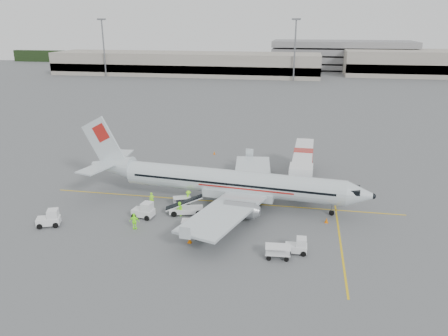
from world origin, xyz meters
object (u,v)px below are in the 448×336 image
Objects in this scene: belt_loader at (186,203)px; tug_mid at (143,210)px; jet_bridge at (303,166)px; tug_fore at (296,245)px; tug_aft at (48,218)px; aircraft at (232,166)px.

belt_loader reaches higher than tug_mid.
jet_bridge is 8.29× the size of tug_fore.
jet_bridge is 18.86m from belt_loader.
jet_bridge reaches higher than tug_mid.
tug_mid reaches higher than tug_fore.
belt_loader reaches higher than tug_aft.
jet_bridge is (8.35, 9.65, -2.60)m from aircraft.
aircraft reaches higher than tug_mid.
tug_aft is (-27.02, 1.01, 0.13)m from tug_fore.
aircraft is at bearing 38.72° from tug_mid.
jet_bridge is 23.52m from tug_mid.
tug_mid is (-17.53, 5.02, 0.13)m from tug_fore.
jet_bridge reaches higher than belt_loader.
tug_aft reaches higher than tug_mid.
tug_mid is (-9.44, -5.67, -3.95)m from aircraft.
belt_loader is at bearing -136.16° from aircraft.
jet_bridge is 7.17× the size of tug_mid.
tug_mid is at bearing -172.80° from belt_loader.
tug_fore is at bearing -47.29° from aircraft.
tug_fore is (-0.26, -20.34, -1.48)m from jet_bridge.
aircraft is at bearing 6.41° from tug_aft.
jet_bridge is 7.16× the size of tug_aft.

